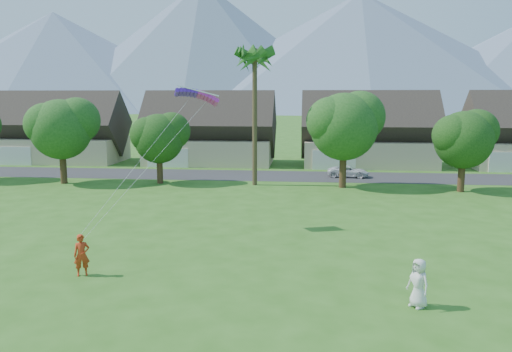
# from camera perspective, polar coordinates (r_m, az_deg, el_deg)

# --- Properties ---
(ground) EXTENTS (500.00, 500.00, 0.00)m
(ground) POSITION_cam_1_polar(r_m,az_deg,el_deg) (18.84, -3.21, -16.40)
(ground) COLOR #2D6019
(ground) RESTS_ON ground
(street) EXTENTS (90.00, 7.00, 0.01)m
(street) POSITION_cam_1_polar(r_m,az_deg,el_deg) (51.51, 2.70, 0.02)
(street) COLOR #2D2D30
(street) RESTS_ON ground
(kite_flyer) EXTENTS (0.84, 0.73, 1.93)m
(kite_flyer) POSITION_cam_1_polar(r_m,az_deg,el_deg) (24.30, -19.30, -8.52)
(kite_flyer) COLOR #B73314
(kite_flyer) RESTS_ON ground
(watcher) EXTENTS (1.07, 1.13, 1.94)m
(watcher) POSITION_cam_1_polar(r_m,az_deg,el_deg) (20.68, 18.07, -11.56)
(watcher) COLOR silver
(watcher) RESTS_ON ground
(parked_car) EXTENTS (4.34, 2.37, 1.15)m
(parked_car) POSITION_cam_1_polar(r_m,az_deg,el_deg) (51.53, 10.50, 0.52)
(parked_car) COLOR silver
(parked_car) RESTS_ON ground
(mountain_ridge) EXTENTS (540.00, 240.00, 70.00)m
(mountain_ridge) POSITION_cam_1_polar(r_m,az_deg,el_deg) (277.70, 7.58, 13.32)
(mountain_ridge) COLOR slate
(mountain_ridge) RESTS_ON ground
(houses_row) EXTENTS (72.75, 8.19, 8.86)m
(houses_row) POSITION_cam_1_polar(r_m,az_deg,el_deg) (60.01, 3.67, 4.60)
(houses_row) COLOR beige
(houses_row) RESTS_ON ground
(tree_row) EXTENTS (62.27, 6.67, 8.45)m
(tree_row) POSITION_cam_1_polar(r_m,az_deg,el_deg) (45.00, 0.86, 4.97)
(tree_row) COLOR #47301C
(tree_row) RESTS_ON ground
(fan_palm) EXTENTS (3.00, 3.00, 13.80)m
(fan_palm) POSITION_cam_1_polar(r_m,az_deg,el_deg) (45.69, -0.15, 13.71)
(fan_palm) COLOR #4C3D26
(fan_palm) RESTS_ON ground
(parafoil_kite) EXTENTS (2.82, 1.29, 0.50)m
(parafoil_kite) POSITION_cam_1_polar(r_m,az_deg,el_deg) (30.81, -6.72, 9.30)
(parafoil_kite) COLOR #5319BE
(parafoil_kite) RESTS_ON ground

